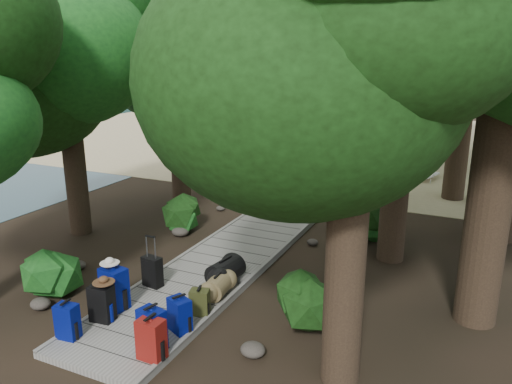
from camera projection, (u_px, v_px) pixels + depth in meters
The scene contains 47 objects.
ground at pixel (235, 255), 11.81m from camera, with size 120.00×120.00×0.00m, color black.
sand_beach at pixel (377, 143), 25.75m from camera, with size 40.00×22.00×0.02m, color tan.
water_bay at pixel (53, 101), 46.57m from camera, with size 50.00×60.00×0.02m, color #24424B.
distant_hill at pixel (138, 84), 69.86m from camera, with size 32.00×16.00×12.00m, color black.
boardwalk at pixel (253, 239), 12.67m from camera, with size 2.00×12.00×0.12m, color gray.
backpack_left_a at pixel (67, 320), 8.13m from camera, with size 0.35×0.25×0.66m, color #051073, non-canonical shape.
backpack_left_b at pixel (102, 301), 8.65m from camera, with size 0.39×0.28×0.73m, color black, non-canonical shape.
backpack_left_c at pixel (114, 286), 9.05m from camera, with size 0.47×0.33×0.86m, color #051073, non-canonical shape.
backpack_right_a at pixel (151, 337), 7.58m from camera, with size 0.40×0.29×0.72m, color maroon, non-canonical shape.
backpack_right_b at pixel (152, 327), 7.83m from camera, with size 0.41×0.29×0.75m, color #051073, non-canonical shape.
backpack_right_c at pixel (180, 313), 8.34m from camera, with size 0.38×0.27×0.65m, color #051073, non-canonical shape.
backpack_right_d at pixel (200, 301), 8.89m from camera, with size 0.34×0.24×0.51m, color #3A3F1B, non-canonical shape.
duffel_right_khaki at pixel (218, 286), 9.55m from camera, with size 0.42×0.63×0.42m, color olive, non-canonical shape.
duffel_right_black at pixel (226, 271), 10.11m from camera, with size 0.49×0.78×0.49m, color black, non-canonical shape.
suitcase_on_boardwalk at pixel (152, 272), 9.93m from camera, with size 0.40×0.22×0.62m, color black, non-canonical shape.
lone_suitcase_on_sand at pixel (342, 172), 18.49m from camera, with size 0.39×0.22×0.61m, color black, non-canonical shape.
hat_brown at pixel (103, 279), 8.53m from camera, with size 0.38×0.38×0.11m, color #51351E, non-canonical shape.
hat_white at pixel (109, 260), 8.96m from camera, with size 0.35×0.35×0.12m, color silver, non-canonical shape.
kayak at pixel (279, 152), 22.56m from camera, with size 0.76×3.48×0.35m, color #B32A0F.
sun_lounger at pixel (426, 172), 18.51m from camera, with size 0.59×1.82×0.59m, color silver, non-canonical shape.
tree_right_a at pixel (354, 103), 6.29m from camera, with size 4.85×4.85×8.09m, color black, non-canonical shape.
tree_right_c at pixel (405, 66), 10.41m from camera, with size 5.04×5.04×8.72m, color black, non-canonical shape.
tree_right_e at pixel (470, 42), 14.92m from camera, with size 5.43×5.43×9.77m, color black, non-canonical shape.
tree_left_b at pixel (66, 81), 12.21m from camera, with size 4.38×4.38×7.88m, color black, non-canonical shape.
tree_left_c at pixel (176, 65), 14.79m from camera, with size 4.88×4.88×8.49m, color black, non-canonical shape.
tree_back_a at pixel (338, 42), 24.06m from camera, with size 5.81×5.81×10.06m, color black, non-canonical shape.
tree_back_b at pixel (425, 28), 23.14m from camera, with size 6.33×6.33×11.30m, color black, non-canonical shape.
tree_back_c at pixel (498, 65), 22.24m from camera, with size 4.47×4.47×8.05m, color black, non-canonical shape.
tree_back_d at pixel (279, 55), 25.63m from camera, with size 5.25×5.25×8.75m, color black, non-canonical shape.
palm_right_a at pixel (406, 87), 15.06m from camera, with size 4.22×4.22×7.20m, color #153910, non-canonical shape.
palm_right_b at pixel (506, 56), 18.51m from camera, with size 4.62×4.62×8.92m, color #153910, non-canonical shape.
palm_right_c at pixel (433, 79), 20.50m from camera, with size 4.41×4.41×7.01m, color #153910, non-canonical shape.
palm_left_a at pixel (195, 87), 18.21m from camera, with size 4.22×4.22×6.72m, color #153910, non-canonical shape.
rock_left_a at pixel (40, 304), 9.34m from camera, with size 0.39×0.35×0.21m, color #4C473F, non-canonical shape.
rock_left_b at pixel (78, 265), 11.04m from camera, with size 0.34×0.31×0.19m, color #4C473F, non-canonical shape.
rock_left_c at pixel (180, 231), 12.98m from camera, with size 0.46×0.41×0.25m, color #4C473F, non-canonical shape.
rock_left_d at pixel (221, 208), 15.03m from camera, with size 0.27×0.24×0.15m, color #4C473F, non-canonical shape.
rock_right_a at pixel (253, 350), 7.90m from camera, with size 0.41×0.37×0.22m, color #4C473F, non-canonical shape.
rock_right_b at pixel (337, 285), 10.02m from camera, with size 0.47×0.43×0.26m, color #4C473F, non-canonical shape.
rock_right_c at pixel (313, 242), 12.40m from camera, with size 0.28×0.25×0.15m, color #4C473F, non-canonical shape.
rock_right_d at pixel (379, 215), 14.14m from camera, with size 0.60×0.54×0.33m, color #4C473F, non-canonical shape.
shrub_left_a at pixel (46, 272), 9.77m from camera, with size 1.10×1.10×0.99m, color #144417, non-canonical shape.
shrub_left_b at pixel (183, 216), 13.16m from camera, with size 1.02×1.02×0.92m, color #144417, non-canonical shape.
shrub_left_c at pixel (217, 179), 16.73m from camera, with size 1.07×1.07×0.96m, color #144417, non-canonical shape.
shrub_right_a at pixel (305, 302), 8.58m from camera, with size 1.12×1.12×1.01m, color #144417, non-canonical shape.
shrub_right_b at pixel (375, 217), 12.51m from camera, with size 1.43×1.43×1.29m, color #144417, non-canonical shape.
shrub_right_c at pixel (367, 187), 16.22m from camera, with size 0.85×0.85×0.76m, color #144417, non-canonical shape.
Camera 1 is at (5.06, -9.71, 4.70)m, focal length 35.00 mm.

